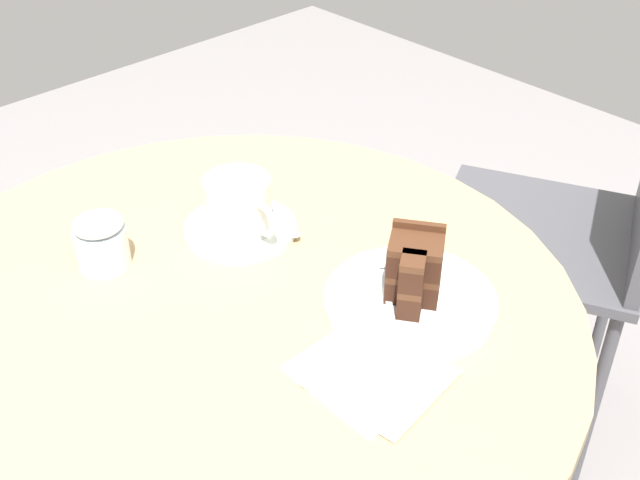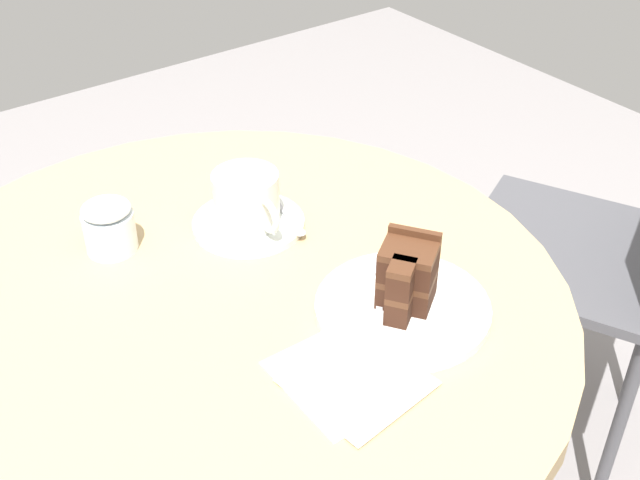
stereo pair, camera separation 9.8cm
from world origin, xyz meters
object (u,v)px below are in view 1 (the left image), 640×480
Objects in this scene: fork at (385,279)px; napkin at (374,373)px; cake_slice at (414,269)px; sugar_pot at (101,241)px; coffee_cup at (239,203)px; teaspoon at (282,222)px; cafe_chair at (588,218)px; saucer at (240,229)px; cake_plate at (410,301)px.

napkin is (0.09, -0.11, -0.01)m from fork.
sugar_pot is at bearing -145.11° from cake_slice.
coffee_cup is at bearing 54.73° from fork.
cake_slice is at bearing 14.81° from teaspoon.
cafe_chair is 12.14× the size of sugar_pot.
cake_slice reaches higher than fork.
coffee_cup is (0.00, -0.00, 0.04)m from saucer.
cake_slice reaches higher than napkin.
fork reaches higher than cake_plate.
napkin is at bearing -66.92° from cake_slice.
teaspoon is at bearing -177.70° from cake_slice.
sugar_pot is at bearing -41.08° from cafe_chair.
cake_slice is 0.10× the size of cafe_chair.
sugar_pot is (-0.37, -0.10, 0.03)m from napkin.
sugar_pot is (-0.23, -0.83, 0.24)m from cafe_chair.
teaspoon is at bearing -178.60° from cake_plate.
cafe_chair is (-0.09, 0.61, -0.25)m from cake_slice.
cake_slice is at bearing -135.13° from fork.
fork reaches higher than saucer.
saucer is at bearing -115.72° from teaspoon.
coffee_cup is at bearing 168.11° from napkin.
fork is 0.15m from napkin.
fork is at bearing 179.02° from cake_plate.
sugar_pot reaches higher than fork.
saucer is 0.04m from coffee_cup.
cafe_chair is (-0.09, 0.61, -0.21)m from cake_plate.
saucer is at bearing -168.37° from cake_slice.
teaspoon is 0.18m from fork.
saucer is 0.26m from cake_plate.
cake_slice is at bearing 12.03° from coffee_cup.
fork is (-0.04, -0.00, -0.04)m from cake_slice.
cake_plate is at bearing -77.25° from cake_slice.
sugar_pot is (-0.06, -0.17, 0.03)m from saucer.
napkin is at bearing -66.63° from cake_plate.
cake_slice reaches higher than coffee_cup.
cafe_chair is at bearing -44.56° from fork.
cafe_chair is (-0.14, 0.73, -0.20)m from napkin.
coffee_cup is 0.07m from teaspoon.
cake_slice is 0.39m from sugar_pot.
cake_slice is at bearing 11.63° from saucer.
cafe_chair is at bearing 90.32° from teaspoon.
teaspoon is 0.22m from cake_plate.
saucer is 0.96× the size of napkin.
saucer is at bearing 145.78° from coffee_cup.
fork is 0.13× the size of cafe_chair.
teaspoon is at bearing 65.58° from sugar_pot.
coffee_cup reaches higher than cake_plate.
cake_plate is at bearing 34.40° from sugar_pot.
coffee_cup reaches higher than fork.
napkin is 0.18× the size of cafe_chair.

